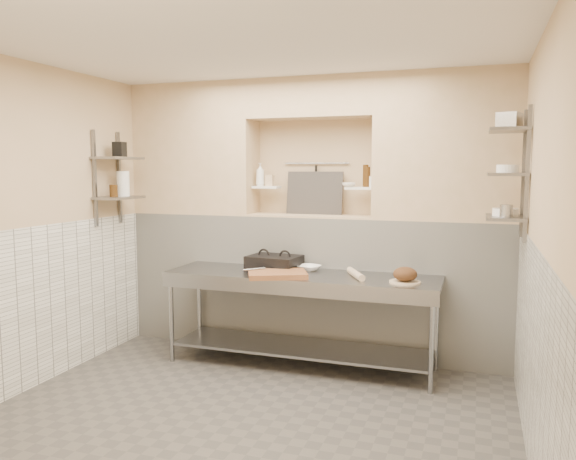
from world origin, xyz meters
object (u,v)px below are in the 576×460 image
at_px(panini_press, 274,262).
at_px(bottle_soap, 260,174).
at_px(mixing_bowl, 309,268).
at_px(bread_loaf, 405,274).
at_px(cutting_board, 277,274).
at_px(jug_left, 123,184).
at_px(rolling_pin, 356,274).
at_px(prep_table, 300,301).
at_px(bowl_alcove, 349,185).

relative_size(panini_press, bottle_soap, 2.22).
height_order(mixing_bowl, bread_loaf, bread_loaf).
height_order(cutting_board, bread_loaf, bread_loaf).
distance_m(panini_press, jug_left, 1.76).
bearing_deg(rolling_pin, bottle_soap, 155.06).
bearing_deg(bread_loaf, rolling_pin, 166.76).
height_order(prep_table, cutting_board, cutting_board).
distance_m(cutting_board, bowl_alcove, 1.19).
distance_m(prep_table, mixing_bowl, 0.35).
bearing_deg(prep_table, rolling_pin, 1.70).
relative_size(panini_press, rolling_pin, 1.28).
bearing_deg(bottle_soap, bowl_alcove, -1.26).
distance_m(cutting_board, bottle_soap, 1.25).
bearing_deg(bowl_alcove, jug_left, -165.24).
relative_size(cutting_board, bread_loaf, 2.54).
bearing_deg(bread_loaf, bottle_soap, 158.24).
bearing_deg(mixing_bowl, panini_press, -174.38).
xyz_separation_m(rolling_pin, jug_left, (-2.42, -0.08, 0.81)).
bearing_deg(jug_left, bottle_soap, 25.56).
relative_size(panini_press, cutting_board, 1.01).
xyz_separation_m(rolling_pin, bottle_soap, (-1.15, 0.53, 0.90)).
height_order(panini_press, cutting_board, panini_press).
bearing_deg(jug_left, panini_press, 8.55).
distance_m(bread_loaf, bottle_soap, 1.93).
height_order(panini_press, bowl_alcove, bowl_alcove).
relative_size(prep_table, cutting_board, 4.89).
xyz_separation_m(panini_press, bottle_soap, (-0.29, 0.37, 0.87)).
distance_m(panini_press, rolling_pin, 0.87).
xyz_separation_m(mixing_bowl, bowl_alcove, (0.32, 0.32, 0.81)).
height_order(cutting_board, bowl_alcove, bowl_alcove).
xyz_separation_m(bread_loaf, bottle_soap, (-1.61, 0.64, 0.85)).
distance_m(cutting_board, jug_left, 1.92).
relative_size(prep_table, jug_left, 10.13).
xyz_separation_m(bottle_soap, jug_left, (-1.28, -0.61, -0.09)).
xyz_separation_m(prep_table, panini_press, (-0.33, 0.18, 0.33)).
distance_m(bread_loaf, jug_left, 2.98).
bearing_deg(bottle_soap, panini_press, -51.91).
height_order(panini_press, mixing_bowl, panini_press).
xyz_separation_m(bread_loaf, jug_left, (-2.89, 0.03, 0.76)).
bearing_deg(panini_press, bread_loaf, -4.89).
height_order(rolling_pin, jug_left, jug_left).
bearing_deg(jug_left, mixing_bowl, 8.02).
bearing_deg(prep_table, jug_left, -178.17).
height_order(mixing_bowl, rolling_pin, rolling_pin).
bearing_deg(rolling_pin, mixing_bowl, 159.01).
relative_size(mixing_bowl, rolling_pin, 0.52).
xyz_separation_m(panini_press, rolling_pin, (0.86, -0.16, -0.04)).
xyz_separation_m(prep_table, bottle_soap, (-0.62, 0.55, 1.19)).
bearing_deg(rolling_pin, prep_table, -178.30).
xyz_separation_m(prep_table, jug_left, (-1.90, -0.06, 1.10)).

